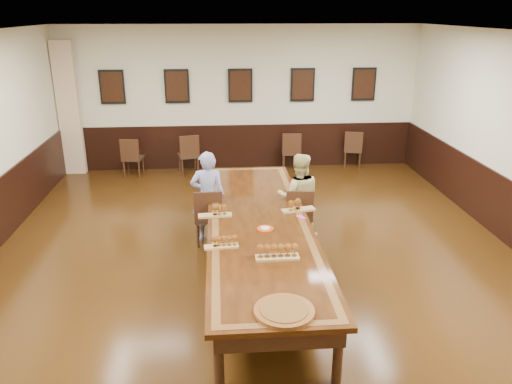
{
  "coord_description": "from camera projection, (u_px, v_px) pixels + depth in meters",
  "views": [
    {
      "loc": [
        -0.53,
        -6.26,
        3.49
      ],
      "look_at": [
        0.0,
        0.5,
        1.0
      ],
      "focal_mm": 35.0,
      "sensor_mm": 36.0,
      "label": 1
    }
  ],
  "objects": [
    {
      "name": "floor",
      "position": [
        259.0,
        270.0,
        7.11
      ],
      "size": [
        8.0,
        10.0,
        0.02
      ],
      "primitive_type": "cube",
      "color": "black",
      "rests_on": "ground"
    },
    {
      "name": "ceiling",
      "position": [
        259.0,
        34.0,
        6.0
      ],
      "size": [
        8.0,
        10.0,
        0.02
      ],
      "primitive_type": "cube",
      "color": "white",
      "rests_on": "floor"
    },
    {
      "name": "wall_back",
      "position": [
        240.0,
        99.0,
        11.24
      ],
      "size": [
        8.0,
        0.02,
        3.2
      ],
      "primitive_type": "cube",
      "color": "beige",
      "rests_on": "floor"
    },
    {
      "name": "chair_man",
      "position": [
        209.0,
        215.0,
        7.8
      ],
      "size": [
        0.44,
        0.48,
        0.92
      ],
      "primitive_type": null,
      "rotation": [
        0.0,
        0.0,
        3.16
      ],
      "color": "#322116",
      "rests_on": "floor"
    },
    {
      "name": "chair_woman",
      "position": [
        298.0,
        214.0,
        7.88
      ],
      "size": [
        0.46,
        0.49,
        0.9
      ],
      "primitive_type": null,
      "rotation": [
        0.0,
        0.0,
        3.06
      ],
      "color": "#322116",
      "rests_on": "floor"
    },
    {
      "name": "spare_chair_a",
      "position": [
        133.0,
        157.0,
        10.99
      ],
      "size": [
        0.46,
        0.49,
        0.87
      ],
      "primitive_type": null,
      "rotation": [
        0.0,
        0.0,
        3.02
      ],
      "color": "#322116",
      "rests_on": "floor"
    },
    {
      "name": "spare_chair_b",
      "position": [
        188.0,
        154.0,
        11.12
      ],
      "size": [
        0.52,
        0.55,
        0.92
      ],
      "primitive_type": null,
      "rotation": [
        0.0,
        0.0,
        3.37
      ],
      "color": "#322116",
      "rests_on": "floor"
    },
    {
      "name": "spare_chair_c",
      "position": [
        291.0,
        151.0,
        11.4
      ],
      "size": [
        0.46,
        0.49,
        0.9
      ],
      "primitive_type": null,
      "rotation": [
        0.0,
        0.0,
        3.05
      ],
      "color": "#322116",
      "rests_on": "floor"
    },
    {
      "name": "spare_chair_d",
      "position": [
        353.0,
        148.0,
        11.64
      ],
      "size": [
        0.5,
        0.53,
        0.87
      ],
      "primitive_type": null,
      "rotation": [
        0.0,
        0.0,
        2.9
      ],
      "color": "#322116",
      "rests_on": "floor"
    },
    {
      "name": "person_man",
      "position": [
        208.0,
        197.0,
        7.8
      ],
      "size": [
        0.54,
        0.36,
        1.47
      ],
      "primitive_type": "imported",
      "rotation": [
        0.0,
        0.0,
        3.16
      ],
      "color": "#4958B7",
      "rests_on": "floor"
    },
    {
      "name": "person_woman",
      "position": [
        298.0,
        197.0,
        7.88
      ],
      "size": [
        0.74,
        0.6,
        1.41
      ],
      "primitive_type": "imported",
      "rotation": [
        0.0,
        0.0,
        3.06
      ],
      "color": "#D7CE86",
      "rests_on": "floor"
    },
    {
      "name": "pink_phone",
      "position": [
        301.0,
        217.0,
        6.97
      ],
      "size": [
        0.13,
        0.16,
        0.01
      ],
      "primitive_type": "cube",
      "rotation": [
        0.0,
        0.0,
        0.51
      ],
      "color": "#CA4398",
      "rests_on": "conference_table"
    },
    {
      "name": "curtain",
      "position": [
        69.0,
        109.0,
        10.84
      ],
      "size": [
        0.45,
        0.18,
        2.9
      ],
      "primitive_type": "cube",
      "color": "#CFAE8E",
      "rests_on": "floor"
    },
    {
      "name": "wainscoting",
      "position": [
        259.0,
        238.0,
        6.93
      ],
      "size": [
        8.0,
        10.0,
        1.0
      ],
      "color": "black",
      "rests_on": "floor"
    },
    {
      "name": "conference_table",
      "position": [
        259.0,
        231.0,
        6.89
      ],
      "size": [
        1.4,
        5.0,
        0.76
      ],
      "color": "black",
      "rests_on": "floor"
    },
    {
      "name": "posters",
      "position": [
        240.0,
        86.0,
        11.07
      ],
      "size": [
        6.14,
        0.04,
        0.74
      ],
      "color": "black",
      "rests_on": "wall_back"
    },
    {
      "name": "flight_a",
      "position": [
        217.0,
        211.0,
        6.98
      ],
      "size": [
        0.48,
        0.16,
        0.18
      ],
      "color": "#A07A43",
      "rests_on": "conference_table"
    },
    {
      "name": "flight_b",
      "position": [
        297.0,
        206.0,
        7.17
      ],
      "size": [
        0.51,
        0.25,
        0.18
      ],
      "color": "#A07A43",
      "rests_on": "conference_table"
    },
    {
      "name": "flight_c",
      "position": [
        222.0,
        242.0,
        6.07
      ],
      "size": [
        0.43,
        0.16,
        0.16
      ],
      "color": "#A07A43",
      "rests_on": "conference_table"
    },
    {
      "name": "flight_d",
      "position": [
        277.0,
        252.0,
        5.79
      ],
      "size": [
        0.51,
        0.16,
        0.19
      ],
      "color": "#A07A43",
      "rests_on": "conference_table"
    },
    {
      "name": "red_plate_grp",
      "position": [
        265.0,
        229.0,
        6.59
      ],
      "size": [
        0.22,
        0.22,
        0.03
      ],
      "color": "red",
      "rests_on": "conference_table"
    },
    {
      "name": "carved_platter",
      "position": [
        284.0,
        311.0,
        4.78
      ],
      "size": [
        0.65,
        0.65,
        0.05
      ],
      "color": "#613313",
      "rests_on": "conference_table"
    }
  ]
}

